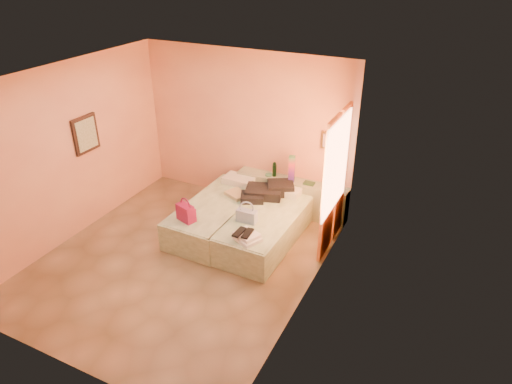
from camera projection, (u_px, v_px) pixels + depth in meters
ground at (181, 260)px, 7.05m from camera, size 4.50×4.50×0.00m
room_walls at (205, 142)px, 6.58m from camera, size 4.02×4.51×2.81m
headboard_ledge at (291, 196)px, 8.19m from camera, size 2.05×0.30×0.65m
bed_left at (218, 215)px, 7.75m from camera, size 0.93×2.01×0.50m
bed_right at (266, 228)px, 7.40m from camera, size 0.93×2.01×0.50m
water_bottle at (274, 170)px, 8.11m from camera, size 0.08×0.08×0.25m
rainbow_box at (292, 169)px, 7.88m from camera, size 0.13×0.13×0.48m
small_dish at (269, 175)px, 8.18m from camera, size 0.13×0.13×0.03m
green_book at (309, 183)px, 7.88m from camera, size 0.19×0.14×0.03m
flower_vase at (329, 181)px, 7.75m from camera, size 0.23×0.23×0.23m
magenta_handbag at (186, 212)px, 7.07m from camera, size 0.34×0.25×0.28m
khaki_garment at (237, 194)px, 7.82m from camera, size 0.44×0.40×0.06m
clothes_pile at (267, 191)px, 7.76m from camera, size 0.87×0.87×0.20m
blue_handbag at (247, 216)px, 7.05m from camera, size 0.32×0.15×0.20m
towel_stack at (247, 237)px, 6.63m from camera, size 0.44×0.42×0.10m
sandal_pair at (243, 233)px, 6.60m from camera, size 0.21×0.28×0.03m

